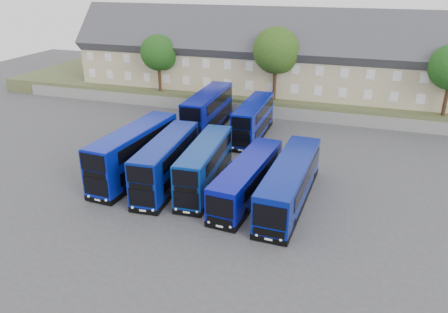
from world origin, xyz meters
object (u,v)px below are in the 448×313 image
at_px(dd_front_left, 135,154).
at_px(tree_west, 160,54).
at_px(coach_east_a, 247,180).
at_px(tree_mid, 277,52).
at_px(dd_front_mid, 167,164).

bearing_deg(dd_front_left, tree_west, 114.17).
height_order(coach_east_a, tree_west, tree_west).
bearing_deg(tree_west, tree_mid, 1.79).
xyz_separation_m(dd_front_left, coach_east_a, (10.68, -0.56, -0.68)).
xyz_separation_m(dd_front_mid, tree_mid, (4.49, 23.31, 5.99)).
bearing_deg(dd_front_left, coach_east_a, 1.19).
bearing_deg(coach_east_a, tree_west, 134.43).
bearing_deg(tree_mid, coach_east_a, -83.36).
bearing_deg(dd_front_left, tree_mid, 74.73).
relative_size(coach_east_a, tree_west, 1.53).
bearing_deg(coach_east_a, dd_front_left, -178.14).
height_order(dd_front_mid, tree_west, tree_west).
bearing_deg(tree_west, dd_front_left, -70.05).
bearing_deg(tree_mid, tree_west, -178.21).
distance_m(dd_front_mid, coach_east_a, 7.20).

